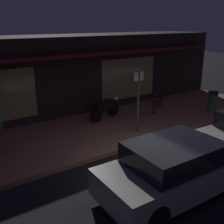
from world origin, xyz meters
The scene contains 8 objects.
ground_plane centered at (0.00, 0.00, 0.00)m, with size 60.00×60.00×0.00m, color black.
sidewalk_slab centered at (0.00, 3.00, 0.07)m, with size 18.00×4.00×0.15m, color #8C6047.
storefront_building centered at (0.00, 6.39, 1.80)m, with size 18.00×3.30×3.60m.
motorcycle centered at (1.02, 3.79, 0.65)m, with size 1.68×0.67×0.97m.
bicycle_parked centered at (3.65, 3.35, 0.51)m, with size 1.44×0.89×0.91m.
sign_post centered at (1.22, 1.87, 1.51)m, with size 0.44×0.09×2.40m.
trash_bin centered at (5.81, 1.86, 0.62)m, with size 0.48×0.48×0.93m.
parked_car_near centered at (-0.42, -1.58, 0.70)m, with size 4.15×1.88×1.42m.
Camera 1 is at (-5.19, -5.68, 4.20)m, focal length 43.94 mm.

